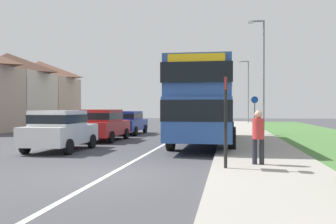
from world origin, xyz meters
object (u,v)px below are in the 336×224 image
Objects in this scene: parked_car_blue at (128,121)px; cycle_route_sign at (255,113)px; pedestrian_walking_away at (258,121)px; double_decker_bus at (205,100)px; bus_stop_sign at (226,116)px; parked_car_red at (103,124)px; parked_car_white at (60,129)px; street_lamp_mid at (262,69)px; pedestrian_at_stop at (258,135)px; street_lamp_far at (247,88)px.

cycle_route_sign reaches higher than parked_car_blue.
cycle_route_sign is at bearing 110.68° from pedestrian_walking_away.
double_decker_bus reaches higher than parked_car_blue.
bus_stop_sign is at bearing -97.81° from pedestrian_walking_away.
parked_car_blue is (-0.01, 5.23, -0.06)m from parked_car_red.
street_lamp_mid is (9.03, 11.81, 3.50)m from parked_car_white.
cycle_route_sign is at bearing -110.42° from street_lamp_mid.
pedestrian_at_stop is (1.96, -7.15, -1.17)m from double_decker_bus.
parked_car_blue is 1.79× the size of cycle_route_sign.
parked_car_red is 0.98× the size of parked_car_blue.
bus_stop_sign reaches higher than pedestrian_at_stop.
parked_car_blue is at bearing -114.32° from street_lamp_far.
parked_car_red is at bearing -142.68° from street_lamp_mid.
parked_car_white is 1.57× the size of cycle_route_sign.
parked_car_blue is 15.55m from pedestrian_at_stop.
double_decker_bus is at bearing 33.75° from parked_car_white.
pedestrian_at_stop is 33.23m from street_lamp_far.
street_lamp_far reaches higher than parked_car_red.
parked_car_white is at bearing 156.29° from pedestrian_at_stop.
cycle_route_sign is (0.79, 13.54, 0.45)m from pedestrian_at_stop.
street_lamp_mid is (8.93, 1.57, 3.54)m from parked_car_blue.
street_lamp_mid reaches higher than parked_car_white.
street_lamp_mid is (3.35, 8.02, 2.27)m from double_decker_bus.
double_decker_bus is 1.36× the size of street_lamp_mid.
cycle_route_sign is 3.45m from street_lamp_mid.
street_lamp_mid is at bearing -89.55° from street_lamp_far.
double_decker_bus is at bearing -97.07° from street_lamp_far.
parked_car_blue is at bearing 114.65° from bus_stop_sign.
bus_stop_sign is (-0.92, -0.83, 0.56)m from pedestrian_at_stop.
pedestrian_at_stop and pedestrian_walking_away have the same top height.
pedestrian_at_stop is at bearing -92.17° from street_lamp_far.
street_lamp_far reaches higher than bus_stop_sign.
parked_car_red is 26.40m from street_lamp_far.
parked_car_red reaches higher than pedestrian_walking_away.
parked_car_red reaches higher than pedestrian_at_stop.
pedestrian_walking_away is (8.51, 4.67, 0.05)m from parked_car_red.
street_lamp_mid is (1.39, 15.17, 3.43)m from pedestrian_at_stop.
bus_stop_sign is (6.71, -4.18, 0.63)m from parked_car_white.
double_decker_bus is at bearing 97.42° from bus_stop_sign.
street_lamp_far is at bearing 86.33° from bus_stop_sign.
double_decker_bus is 2.36× the size of parked_car_red.
pedestrian_walking_away is 14.00m from bus_stop_sign.
parked_car_red is 2.66× the size of pedestrian_at_stop.
parked_car_blue is at bearing 179.61° from cycle_route_sign.
pedestrian_walking_away is 4.06m from street_lamp_mid.
street_lamp_mid is at bearing 37.32° from parked_car_red.
cycle_route_sign reaches higher than parked_car_white.
pedestrian_walking_away is 0.22× the size of street_lamp_mid.
pedestrian_walking_away is (2.94, 5.89, -1.17)m from double_decker_bus.
double_decker_bus is 7.50m from pedestrian_at_stop.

